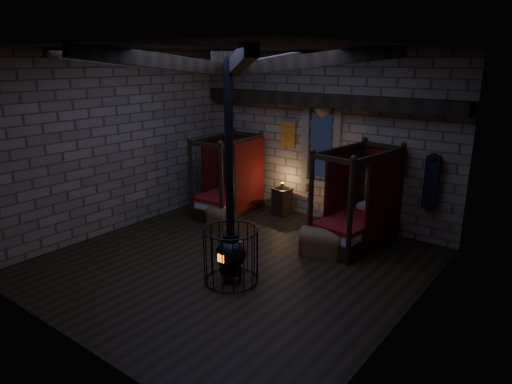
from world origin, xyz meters
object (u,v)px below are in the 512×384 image
Objects in this scene: bed_left at (230,194)px; trunk_right at (321,243)px; bed_right at (357,221)px; trunk_left at (221,218)px; stove at (231,250)px.

bed_left is 2.17× the size of trunk_right.
bed_right is (3.65, 0.09, 0.02)m from bed_left.
bed_right is at bearing 26.16° from trunk_left.
bed_right is 2.29× the size of trunk_right.
trunk_left is 0.19× the size of stove.
trunk_left is at bearing 136.20° from stove.
stove reaches higher than trunk_left.
bed_right reaches higher than bed_left.
trunk_right is at bearing -21.26° from bed_left.
bed_right is at bearing -4.27° from bed_left.
stove is at bearing -54.77° from bed_left.
stove is (2.60, -3.01, 0.12)m from bed_left.
stove reaches higher than bed_left.
stove is (-0.72, -2.08, 0.36)m from trunk_right.
bed_right is 2.91× the size of trunk_left.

